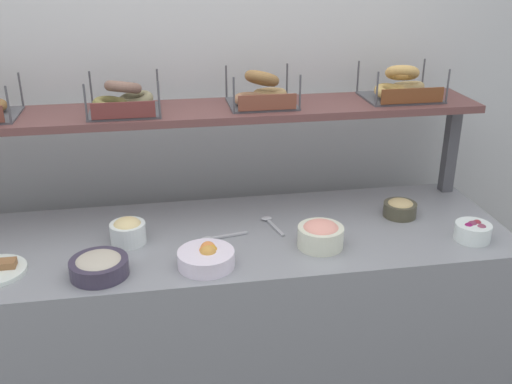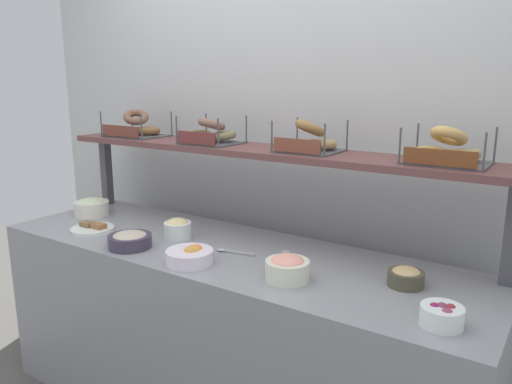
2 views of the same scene
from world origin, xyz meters
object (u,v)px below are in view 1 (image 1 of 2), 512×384
at_px(serving_spoon_near_plate, 217,237).
at_px(serving_spoon_by_edge, 270,223).
at_px(bowl_fruit_salad, 207,257).
at_px(bagel_basket_everything, 262,93).
at_px(bowl_tuna_salad, 99,265).
at_px(bowl_egg_salad, 128,231).
at_px(bagel_basket_poppy, 124,100).
at_px(bowl_lox_spread, 321,234).
at_px(bowl_hummus, 400,208).
at_px(bagel_basket_sesame, 401,87).
at_px(bowl_beet_salad, 473,231).

distance_m(serving_spoon_near_plate, serving_spoon_by_edge, 0.24).
height_order(bowl_fruit_salad, bagel_basket_everything, bagel_basket_everything).
relative_size(bowl_tuna_salad, serving_spoon_near_plate, 1.09).
relative_size(bowl_egg_salad, bagel_basket_poppy, 0.48).
xyz_separation_m(bowl_lox_spread, bagel_basket_poppy, (-0.68, 0.40, 0.43)).
height_order(bowl_fruit_salad, serving_spoon_by_edge, bowl_fruit_salad).
height_order(bowl_lox_spread, bagel_basket_poppy, bagel_basket_poppy).
xyz_separation_m(bagel_basket_poppy, bagel_basket_everything, (0.54, 0.02, -0.00)).
relative_size(bowl_lox_spread, bowl_hummus, 1.26).
xyz_separation_m(bowl_egg_salad, serving_spoon_by_edge, (0.55, 0.06, -0.04)).
relative_size(bowl_tuna_salad, bowl_lox_spread, 1.16).
bearing_deg(bowl_fruit_salad, bowl_lox_spread, 9.19).
distance_m(serving_spoon_near_plate, bagel_basket_sesame, 0.99).
relative_size(bowl_fruit_salad, serving_spoon_by_edge, 1.14).
bearing_deg(bowl_lox_spread, bagel_basket_sesame, 44.07).
distance_m(bowl_beet_salad, serving_spoon_by_edge, 0.77).
xyz_separation_m(bowl_lox_spread, bagel_basket_sesame, (0.45, 0.43, 0.43)).
bearing_deg(bowl_tuna_salad, serving_spoon_near_plate, 24.75).
relative_size(bowl_hummus, bagel_basket_sesame, 0.44).
height_order(bowl_beet_salad, serving_spoon_near_plate, bowl_beet_salad).
bearing_deg(serving_spoon_by_edge, bagel_basket_poppy, 160.30).
relative_size(bowl_egg_salad, bowl_beet_salad, 0.99).
relative_size(bowl_beet_salad, serving_spoon_near_plate, 0.74).
height_order(bowl_lox_spread, bowl_beet_salad, bowl_lox_spread).
height_order(bowl_egg_salad, bowl_fruit_salad, bowl_egg_salad).
height_order(bowl_egg_salad, bowl_lox_spread, same).
xyz_separation_m(bowl_hummus, serving_spoon_near_plate, (-0.76, -0.08, -0.03)).
bearing_deg(serving_spoon_by_edge, serving_spoon_near_plate, -158.26).
distance_m(bowl_egg_salad, bagel_basket_sesame, 1.25).
bearing_deg(serving_spoon_by_edge, bowl_beet_salad, -19.52).
distance_m(bowl_fruit_salad, bagel_basket_sesame, 1.10).
xyz_separation_m(bowl_lox_spread, bowl_beet_salad, (0.58, -0.04, -0.01)).
distance_m(bowl_beet_salad, serving_spoon_near_plate, 0.96).
xyz_separation_m(bowl_egg_salad, bagel_basket_sesame, (1.14, 0.28, 0.43)).
bearing_deg(bowl_beet_salad, bagel_basket_sesame, 105.67).
distance_m(bowl_egg_salad, bowl_tuna_salad, 0.24).
distance_m(bowl_beet_salad, bowl_fruit_salad, 1.00).
bearing_deg(bowl_beet_salad, bowl_hummus, 127.73).
height_order(bowl_lox_spread, bowl_hummus, bowl_lox_spread).
bearing_deg(bowl_beet_salad, bowl_lox_spread, 175.58).
bearing_deg(bagel_basket_poppy, bagel_basket_sesame, 1.37).
height_order(serving_spoon_by_edge, bagel_basket_everything, bagel_basket_everything).
bearing_deg(bagel_basket_poppy, bowl_hummus, -10.86).
bearing_deg(serving_spoon_near_plate, bowl_beet_salad, -10.08).
bearing_deg(bagel_basket_sesame, serving_spoon_near_plate, -159.24).
height_order(bowl_lox_spread, bowl_fruit_salad, bowl_lox_spread).
bearing_deg(bowl_lox_spread, bagel_basket_everything, 108.54).
height_order(bowl_tuna_salad, serving_spoon_near_plate, bowl_tuna_salad).
height_order(bagel_basket_everything, bagel_basket_sesame, bagel_basket_sesame).
distance_m(bowl_lox_spread, bagel_basket_poppy, 0.90).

